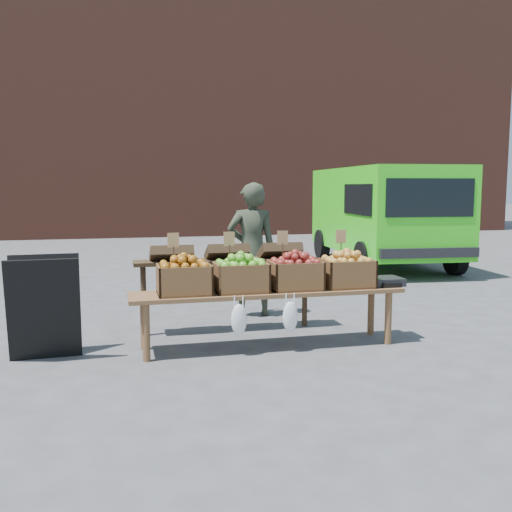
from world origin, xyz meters
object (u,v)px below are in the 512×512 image
object	(u,v)px
weighing_scale	(385,281)
display_bench	(268,319)
delivery_van	(383,217)
crate_golden_apples	(184,279)
crate_red_apples	(295,275)
vendor	(252,250)
back_table	(227,284)
crate_russet_pears	(241,277)
chalkboard_sign	(44,307)
crate_green_apples	(347,273)

from	to	relation	value
weighing_scale	display_bench	bearing A→B (deg)	180.00
delivery_van	weighing_scale	xyz separation A→B (m)	(-2.49, -5.11, -0.36)
crate_golden_apples	crate_red_apples	size ratio (longest dim) A/B	1.00
vendor	display_bench	distance (m)	1.51
weighing_scale	back_table	bearing A→B (deg)	154.72
crate_russet_pears	weighing_scale	size ratio (longest dim) A/B	1.47
chalkboard_sign	crate_russet_pears	world-z (taller)	chalkboard_sign
display_bench	weighing_scale	distance (m)	1.29
display_bench	crate_golden_apples	bearing A→B (deg)	180.00
vendor	chalkboard_sign	bearing A→B (deg)	35.50
delivery_van	vendor	bearing A→B (deg)	-129.26
display_bench	crate_golden_apples	world-z (taller)	crate_golden_apples
delivery_van	display_bench	size ratio (longest dim) A/B	1.61
crate_green_apples	crate_red_apples	bearing A→B (deg)	180.00
crate_russet_pears	crate_green_apples	world-z (taller)	same
vendor	crate_russet_pears	world-z (taller)	vendor
vendor	weighing_scale	distance (m)	1.78
crate_golden_apples	weighing_scale	bearing A→B (deg)	0.00
vendor	back_table	xyz separation A→B (m)	(-0.44, -0.68, -0.30)
delivery_van	crate_golden_apples	world-z (taller)	delivery_van
chalkboard_sign	weighing_scale	size ratio (longest dim) A/B	2.84
delivery_van	crate_golden_apples	size ratio (longest dim) A/B	8.68
display_bench	crate_green_apples	size ratio (longest dim) A/B	5.40
back_table	crate_russet_pears	world-z (taller)	back_table
delivery_van	display_bench	distance (m)	6.37
crate_golden_apples	crate_green_apples	size ratio (longest dim) A/B	1.00
back_table	display_bench	distance (m)	0.81
crate_red_apples	chalkboard_sign	bearing A→B (deg)	176.79
vendor	chalkboard_sign	xyz separation A→B (m)	(-2.27, -1.27, -0.33)
vendor	crate_golden_apples	bearing A→B (deg)	60.94
crate_red_apples	delivery_van	bearing A→B (deg)	55.82
vendor	display_bench	xyz separation A→B (m)	(-0.17, -1.40, -0.53)
delivery_van	crate_green_apples	world-z (taller)	delivery_van
delivery_van	back_table	world-z (taller)	delivery_van
display_bench	crate_red_apples	bearing A→B (deg)	0.00
chalkboard_sign	crate_red_apples	size ratio (longest dim) A/B	1.93
crate_golden_apples	display_bench	bearing A→B (deg)	0.00
crate_russet_pears	vendor	bearing A→B (deg)	72.41
back_table	weighing_scale	distance (m)	1.69
delivery_van	back_table	bearing A→B (deg)	-127.80
vendor	display_bench	world-z (taller)	vendor
chalkboard_sign	crate_green_apples	xyz separation A→B (m)	(2.92, -0.13, 0.23)
vendor	crate_green_apples	size ratio (longest dim) A/B	3.27
crate_green_apples	weighing_scale	distance (m)	0.44
delivery_van	crate_russet_pears	distance (m)	6.51
crate_green_apples	weighing_scale	bearing A→B (deg)	0.00
chalkboard_sign	crate_red_apples	world-z (taller)	chalkboard_sign
delivery_van	crate_green_apples	bearing A→B (deg)	-115.06
display_bench	crate_red_apples	world-z (taller)	crate_red_apples
weighing_scale	delivery_van	bearing A→B (deg)	63.97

